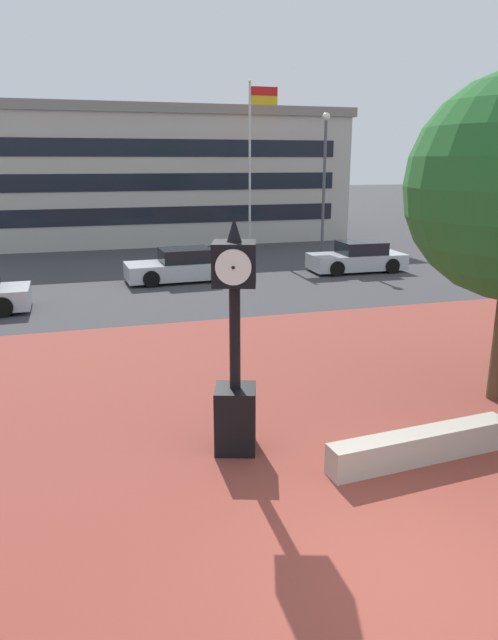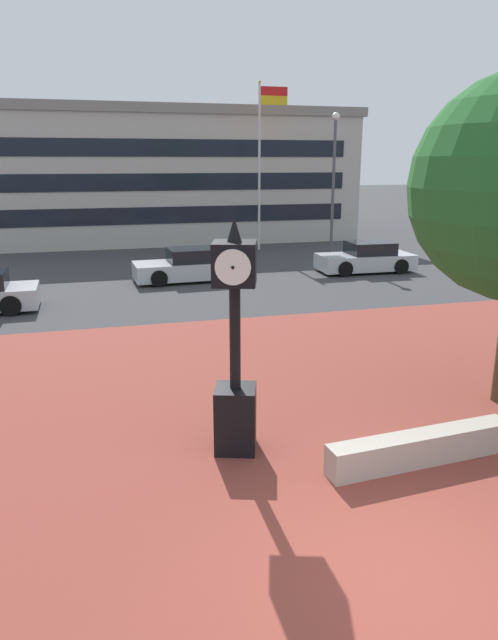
{
  "view_description": "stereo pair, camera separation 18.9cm",
  "coord_description": "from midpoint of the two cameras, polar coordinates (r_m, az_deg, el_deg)",
  "views": [
    {
      "loc": [
        -3.23,
        -4.83,
        4.6
      ],
      "look_at": [
        -0.85,
        3.31,
        2.24
      ],
      "focal_mm": 32.2,
      "sensor_mm": 36.0,
      "label": 1
    },
    {
      "loc": [
        -3.05,
        -4.88,
        4.6
      ],
      "look_at": [
        -0.85,
        3.31,
        2.24
      ],
      "focal_mm": 32.2,
      "sensor_mm": 36.0,
      "label": 2
    }
  ],
  "objects": [
    {
      "name": "car_street_far",
      "position": [
        22.88,
        -5.67,
        5.34
      ],
      "size": [
        4.34,
        2.04,
        1.28
      ],
      "rotation": [
        0.0,
        0.0,
        1.62
      ],
      "color": "#B7BABF",
      "rests_on": "ground"
    },
    {
      "name": "ground_plane",
      "position": [
        7.39,
        15.21,
        -23.58
      ],
      "size": [
        200.0,
        200.0,
        0.0
      ],
      "primitive_type": "plane",
      "color": "#38383A"
    },
    {
      "name": "plaza_brick_paving",
      "position": [
        10.18,
        4.74,
        -11.33
      ],
      "size": [
        44.0,
        15.34,
        0.01
      ],
      "primitive_type": "cube",
      "color": "brown",
      "rests_on": "ground"
    },
    {
      "name": "planter_wall",
      "position": [
        9.63,
        17.29,
        -12.05
      ],
      "size": [
        3.22,
        0.66,
        0.5
      ],
      "primitive_type": "cube",
      "rotation": [
        0.0,
        0.0,
        0.08
      ],
      "color": "#ADA393",
      "rests_on": "ground"
    },
    {
      "name": "flagpole_primary",
      "position": [
        30.72,
        1.5,
        16.19
      ],
      "size": [
        1.54,
        0.14,
        8.47
      ],
      "color": "silver",
      "rests_on": "ground"
    },
    {
      "name": "car_street_near",
      "position": [
        25.13,
        11.79,
        6.0
      ],
      "size": [
        4.08,
        1.95,
        1.28
      ],
      "rotation": [
        0.0,
        0.0,
        1.54
      ],
      "color": "#B7BABF",
      "rests_on": "ground"
    },
    {
      "name": "street_lamp_post",
      "position": [
        28.16,
        8.62,
        14.39
      ],
      "size": [
        0.36,
        0.36,
        6.73
      ],
      "color": "#4C4C51",
      "rests_on": "ground"
    },
    {
      "name": "street_clock",
      "position": [
        9.08,
        -0.79,
        -3.69
      ],
      "size": [
        0.82,
        0.84,
        3.8
      ],
      "rotation": [
        0.0,
        0.0,
        -0.31
      ],
      "color": "black",
      "rests_on": "ground"
    },
    {
      "name": "civic_building",
      "position": [
        37.91,
        -9.29,
        14.09
      ],
      "size": [
        23.01,
        12.69,
        7.5
      ],
      "color": "#B2ADA3",
      "rests_on": "ground"
    }
  ]
}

